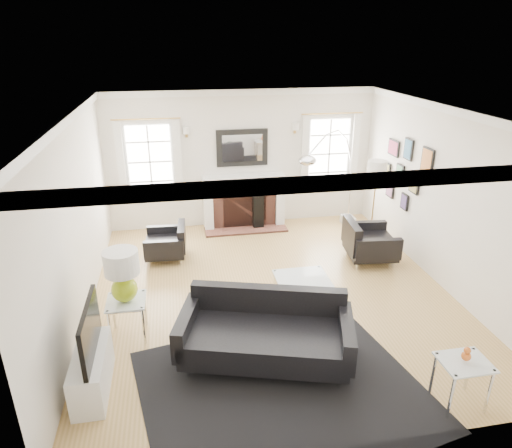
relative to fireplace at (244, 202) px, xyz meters
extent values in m
plane|color=#AB8447|center=(0.00, -2.79, -0.54)|extent=(6.00, 6.00, 0.00)
cube|color=silver|center=(0.00, 0.21, 0.86)|extent=(5.50, 0.04, 2.80)
cube|color=silver|center=(0.00, -5.79, 0.86)|extent=(5.50, 0.04, 2.80)
cube|color=silver|center=(-2.75, -2.79, 0.86)|extent=(0.04, 6.00, 2.80)
cube|color=silver|center=(2.75, -2.79, 0.86)|extent=(0.04, 6.00, 2.80)
cube|color=white|center=(0.00, -2.79, 2.26)|extent=(5.50, 6.00, 0.02)
cube|color=white|center=(0.00, -2.79, 2.20)|extent=(5.50, 6.00, 0.12)
cube|color=white|center=(-0.75, 0.01, 0.01)|extent=(0.18, 0.38, 1.10)
cube|color=white|center=(0.75, 0.01, 0.01)|extent=(0.18, 0.38, 1.10)
cube|color=white|center=(0.00, 0.01, 0.51)|extent=(1.70, 0.38, 0.12)
cube|color=white|center=(0.00, 0.01, 0.41)|extent=(1.50, 0.34, 0.10)
cube|color=brown|center=(0.00, 0.03, -0.09)|extent=(1.30, 0.30, 0.90)
cube|color=black|center=(0.00, -0.07, -0.16)|extent=(0.90, 0.10, 0.76)
cube|color=brown|center=(0.00, -0.24, -0.52)|extent=(1.70, 0.50, 0.04)
cube|color=black|center=(0.00, 0.17, 1.11)|extent=(1.05, 0.06, 0.75)
cube|color=white|center=(0.00, 0.13, 1.11)|extent=(0.82, 0.02, 0.55)
cube|color=white|center=(-1.85, 0.18, 0.91)|extent=(1.00, 0.05, 1.60)
cube|color=white|center=(-1.85, 0.15, 0.91)|extent=(0.84, 0.02, 1.44)
cube|color=white|center=(-2.40, 0.08, 0.96)|extent=(0.14, 0.05, 1.55)
cube|color=white|center=(-1.30, 0.08, 0.96)|extent=(0.14, 0.05, 1.55)
cube|color=white|center=(1.85, 0.18, 0.91)|extent=(1.00, 0.05, 1.60)
cube|color=white|center=(1.85, 0.15, 0.91)|extent=(0.84, 0.02, 1.44)
cube|color=white|center=(1.30, 0.08, 0.96)|extent=(0.14, 0.05, 1.55)
cube|color=white|center=(2.40, 0.08, 0.96)|extent=(0.14, 0.05, 1.55)
cube|color=black|center=(2.72, -2.19, 1.31)|extent=(0.03, 0.34, 0.44)
cube|color=#CC7736|center=(2.70, -2.19, 1.31)|extent=(0.01, 0.29, 0.39)
cube|color=black|center=(2.72, -1.54, 1.36)|extent=(0.03, 0.28, 0.38)
cube|color=#316388|center=(2.70, -1.54, 1.36)|extent=(0.01, 0.23, 0.33)
cube|color=black|center=(2.72, -0.99, 1.26)|extent=(0.03, 0.40, 0.30)
cube|color=#B3375C|center=(2.70, -0.99, 1.26)|extent=(0.01, 0.35, 0.25)
cube|color=black|center=(2.72, -1.89, 0.81)|extent=(0.03, 0.30, 0.30)
cube|color=olive|center=(2.70, -1.89, 0.81)|extent=(0.01, 0.25, 0.25)
cube|color=black|center=(2.72, -1.34, 0.86)|extent=(0.03, 0.26, 0.34)
cube|color=#558E6A|center=(2.70, -1.34, 0.86)|extent=(0.01, 0.21, 0.29)
cube|color=black|center=(2.72, -0.79, 0.81)|extent=(0.03, 0.32, 0.24)
cube|color=tan|center=(2.70, -0.79, 0.81)|extent=(0.01, 0.27, 0.19)
cube|color=black|center=(2.72, -1.64, 0.41)|extent=(0.03, 0.24, 0.30)
cube|color=#4B366C|center=(2.70, -1.64, 0.41)|extent=(0.01, 0.19, 0.25)
cube|color=black|center=(2.72, -1.04, 0.41)|extent=(0.03, 0.28, 0.22)
cube|color=#8F5378|center=(2.70, -1.04, 0.41)|extent=(0.01, 0.23, 0.17)
cube|color=white|center=(-2.45, -4.49, -0.29)|extent=(0.35, 1.00, 0.50)
cube|color=black|center=(-2.40, -4.49, 0.26)|extent=(0.05, 1.00, 0.58)
cube|color=black|center=(-0.34, -4.89, -0.54)|extent=(3.52, 3.12, 0.01)
cube|color=black|center=(-0.43, -4.37, -0.23)|extent=(2.17, 1.46, 0.33)
cube|color=black|center=(-0.31, -3.97, 0.01)|extent=(1.95, 0.71, 0.55)
cube|color=black|center=(-1.36, -4.10, -0.10)|extent=(0.41, 0.94, 0.42)
cube|color=black|center=(0.50, -4.65, -0.10)|extent=(0.41, 0.94, 0.42)
cube|color=black|center=(-1.64, -1.27, -0.30)|extent=(0.72, 0.72, 0.26)
cube|color=black|center=(-1.33, -1.28, -0.11)|extent=(0.16, 0.69, 0.43)
cube|color=black|center=(-1.62, -0.92, -0.20)|extent=(0.69, 0.14, 0.33)
cube|color=black|center=(-1.66, -1.61, -0.20)|extent=(0.69, 0.14, 0.33)
cube|color=black|center=(1.97, -1.99, -0.26)|extent=(0.88, 0.88, 0.30)
cube|color=black|center=(1.61, -1.96, -0.04)|extent=(0.22, 0.81, 0.50)
cube|color=black|center=(1.93, -2.39, -0.14)|extent=(0.81, 0.20, 0.38)
cube|color=black|center=(2.01, -1.60, -0.14)|extent=(0.81, 0.20, 0.38)
cube|color=silver|center=(0.42, -3.08, -0.20)|extent=(0.80, 0.80, 0.02)
cylinder|color=silver|center=(0.06, -3.44, -0.36)|extent=(0.04, 0.04, 0.35)
cylinder|color=silver|center=(0.78, -3.44, -0.36)|extent=(0.04, 0.04, 0.35)
cylinder|color=silver|center=(0.06, -2.72, -0.36)|extent=(0.04, 0.04, 0.35)
cylinder|color=silver|center=(0.78, -2.72, -0.36)|extent=(0.04, 0.04, 0.35)
cube|color=silver|center=(-2.12, -3.53, 0.00)|extent=(0.50, 0.50, 0.02)
cylinder|color=silver|center=(-2.33, -3.74, -0.27)|extent=(0.04, 0.04, 0.55)
cylinder|color=silver|center=(-1.91, -3.74, -0.27)|extent=(0.04, 0.04, 0.55)
cylinder|color=silver|center=(-2.33, -3.32, -0.27)|extent=(0.04, 0.04, 0.55)
cylinder|color=silver|center=(-1.91, -3.32, -0.27)|extent=(0.04, 0.04, 0.55)
cube|color=silver|center=(1.52, -5.44, 0.02)|extent=(0.52, 0.44, 0.02)
cylinder|color=silver|center=(1.30, -5.62, -0.26)|extent=(0.04, 0.04, 0.57)
cylinder|color=silver|center=(1.73, -5.62, -0.26)|extent=(0.04, 0.04, 0.57)
cylinder|color=silver|center=(1.30, -5.26, -0.26)|extent=(0.04, 0.04, 0.57)
cylinder|color=silver|center=(1.73, -5.26, -0.26)|extent=(0.04, 0.04, 0.57)
sphere|color=#9CB917|center=(-2.12, -3.53, 0.18)|extent=(0.34, 0.34, 0.34)
cylinder|color=#9CB917|center=(-2.12, -3.53, 0.35)|extent=(0.04, 0.04, 0.13)
cylinder|color=white|center=(-2.12, -3.53, 0.57)|extent=(0.45, 0.45, 0.31)
sphere|color=#C45619|center=(1.52, -5.44, 0.10)|extent=(0.10, 0.10, 0.10)
sphere|color=#C45619|center=(1.52, -5.44, 0.17)|extent=(0.07, 0.07, 0.07)
cube|color=silver|center=(2.20, -0.32, -0.45)|extent=(0.23, 0.37, 0.18)
ellipsoid|color=silver|center=(0.91, -1.43, 1.22)|extent=(0.31, 0.31, 0.19)
cylinder|color=gold|center=(2.20, -1.47, -0.53)|extent=(0.21, 0.21, 0.03)
cylinder|color=gold|center=(2.20, -1.47, 0.21)|extent=(0.03, 0.03, 1.50)
cylinder|color=white|center=(2.20, -1.47, 1.01)|extent=(0.34, 0.34, 0.28)
cube|color=black|center=(0.27, -0.14, 0.00)|extent=(0.23, 0.23, 1.09)
camera|label=1|loc=(-1.36, -8.88, 3.22)|focal=32.00mm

